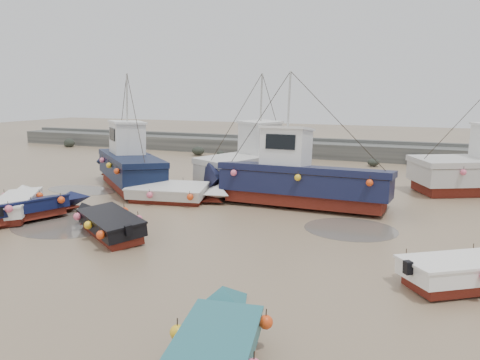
% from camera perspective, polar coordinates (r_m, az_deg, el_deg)
% --- Properties ---
extents(ground, '(120.00, 120.00, 0.00)m').
position_cam_1_polar(ground, '(18.40, -8.21, -6.05)').
color(ground, '#967E5E').
rests_on(ground, ground).
extents(seawall, '(60.00, 4.92, 1.50)m').
position_cam_1_polar(seawall, '(38.42, 9.04, 3.68)').
color(seawall, slate).
rests_on(seawall, ground).
extents(puddle_a, '(4.43, 4.43, 0.01)m').
position_cam_1_polar(puddle_a, '(20.19, -20.53, -5.10)').
color(puddle_a, '#5E564C').
rests_on(puddle_a, ground).
extents(puddle_b, '(3.62, 3.62, 0.01)m').
position_cam_1_polar(puddle_b, '(18.82, 13.31, -5.84)').
color(puddle_b, '#5E564C').
rests_on(puddle_b, ground).
extents(puddle_c, '(4.20, 4.20, 0.01)m').
position_cam_1_polar(puddle_c, '(26.81, -18.78, -1.17)').
color(puddle_c, '#5E564C').
rests_on(puddle_c, ground).
extents(puddle_d, '(5.94, 5.94, 0.01)m').
position_cam_1_polar(puddle_d, '(25.98, 9.00, -1.09)').
color(puddle_d, '#5E564C').
rests_on(puddle_d, ground).
extents(dinghy_0, '(4.12, 5.60, 1.43)m').
position_cam_1_polar(dinghy_0, '(22.54, -25.40, -2.44)').
color(dinghy_0, maroon).
rests_on(dinghy_0, ground).
extents(dinghy_1, '(3.43, 6.21, 1.43)m').
position_cam_1_polar(dinghy_1, '(21.35, -24.83, -3.09)').
color(dinghy_1, maroon).
rests_on(dinghy_1, ground).
extents(dinghy_2, '(2.21, 5.30, 1.43)m').
position_cam_1_polar(dinghy_2, '(9.48, -2.85, -19.17)').
color(dinghy_2, maroon).
rests_on(dinghy_2, ground).
extents(dinghy_4, '(5.28, 3.78, 1.43)m').
position_cam_1_polar(dinghy_4, '(18.22, -15.75, -4.72)').
color(dinghy_4, maroon).
rests_on(dinghy_4, ground).
extents(dinghy_5, '(6.09, 2.54, 1.43)m').
position_cam_1_polar(dinghy_5, '(22.80, -7.94, -1.34)').
color(dinghy_5, maroon).
rests_on(dinghy_5, ground).
extents(cabin_boat_0, '(8.09, 7.30, 6.22)m').
position_cam_1_polar(cabin_boat_0, '(26.83, -13.55, 2.05)').
color(cabin_boat_0, maroon).
rests_on(cabin_boat_0, ground).
extents(cabin_boat_1, '(4.62, 9.45, 6.22)m').
position_cam_1_polar(cabin_boat_1, '(26.41, 1.91, 2.22)').
color(cabin_boat_1, maroon).
rests_on(cabin_boat_1, ground).
extents(cabin_boat_2, '(11.00, 3.33, 6.22)m').
position_cam_1_polar(cabin_boat_2, '(22.05, 6.42, 0.31)').
color(cabin_boat_2, maroon).
rests_on(cabin_boat_2, ground).
extents(person, '(0.71, 0.49, 1.84)m').
position_cam_1_polar(person, '(27.05, -10.82, -0.69)').
color(person, '#171934').
rests_on(person, ground).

